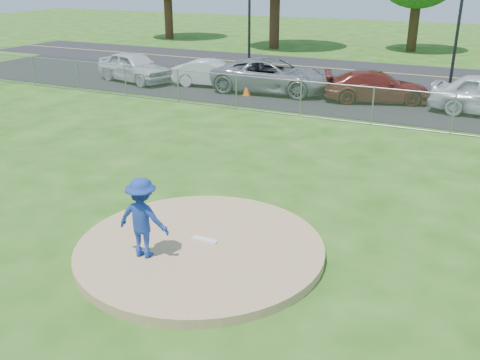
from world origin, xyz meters
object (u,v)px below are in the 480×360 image
object	(u,v)px
traffic_signal_left	(253,12)
parked_car_gray	(272,76)
parked_car_silver	(134,67)
parked_car_darkred	(377,86)
traffic_cone	(247,88)
parked_car_white	(212,73)
pitcher	(143,218)

from	to	relation	value
traffic_signal_left	parked_car_gray	bearing A→B (deg)	-57.93
parked_car_silver	parked_car_darkred	xyz separation A→B (m)	(13.04, 0.96, -0.10)
traffic_cone	parked_car_white	distance (m)	2.88
traffic_cone	parked_car_darkred	world-z (taller)	parked_car_darkred
parked_car_silver	parked_car_white	size ratio (longest dim) A/B	1.14
parked_car_white	parked_car_gray	distance (m)	3.37
parked_car_white	parked_car_darkred	distance (m)	8.57
parked_car_gray	parked_car_darkred	distance (m)	5.21
parked_car_darkred	traffic_cone	bearing A→B (deg)	84.90
traffic_signal_left	parked_car_darkred	distance (m)	11.09
pitcher	parked_car_silver	xyz separation A→B (m)	(-11.97, 16.06, -0.25)
traffic_cone	parked_car_white	xyz separation A→B (m)	(-2.58, 1.23, 0.32)
traffic_signal_left	parked_car_darkred	xyz separation A→B (m)	(9.02, -5.88, -2.65)
parked_car_gray	parked_car_darkred	world-z (taller)	parked_car_gray
traffic_cone	parked_car_darkred	bearing A→B (deg)	13.82
parked_car_darkred	traffic_signal_left	bearing A→B (deg)	37.98
pitcher	parked_car_silver	size ratio (longest dim) A/B	0.36
parked_car_gray	parked_car_darkred	size ratio (longest dim) A/B	1.23
parked_car_darkred	pitcher	bearing A→B (deg)	157.48
traffic_signal_left	parked_car_white	world-z (taller)	traffic_signal_left
parked_car_gray	parked_car_darkred	bearing A→B (deg)	-92.30
parked_car_white	parked_car_darkred	size ratio (longest dim) A/B	0.85
traffic_signal_left	pitcher	xyz separation A→B (m)	(7.95, -22.90, -2.30)
traffic_cone	pitcher	bearing A→B (deg)	-72.45
parked_car_silver	parked_car_darkred	bearing A→B (deg)	-70.74
traffic_signal_left	parked_car_darkred	bearing A→B (deg)	-33.10
parked_car_white	parked_car_darkred	xyz separation A→B (m)	(8.57, 0.24, 0.02)
traffic_cone	parked_car_darkred	xyz separation A→B (m)	(5.98, 1.47, 0.35)
traffic_signal_left	pitcher	bearing A→B (deg)	-70.85
traffic_signal_left	pitcher	distance (m)	24.35
parked_car_gray	parked_car_silver	bearing A→B (deg)	90.67
pitcher	parked_car_darkred	xyz separation A→B (m)	(1.07, 17.02, -0.35)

